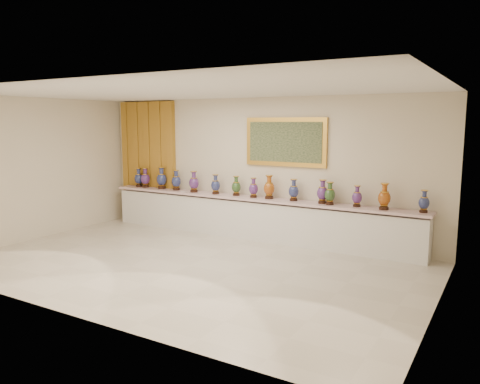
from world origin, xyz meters
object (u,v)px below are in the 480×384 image
(vase_1, at_px, (145,179))
(vase_2, at_px, (162,179))
(counter, at_px, (252,218))
(vase_0, at_px, (139,178))

(vase_1, relative_size, vase_2, 0.92)
(counter, distance_m, vase_1, 3.07)
(vase_1, bearing_deg, vase_0, 178.52)
(vase_1, distance_m, vase_2, 0.50)
(counter, relative_size, vase_1, 15.22)
(counter, relative_size, vase_0, 15.81)
(counter, distance_m, vase_2, 2.59)
(vase_0, height_order, vase_1, vase_1)
(counter, bearing_deg, vase_0, -179.99)
(counter, height_order, vase_2, vase_2)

